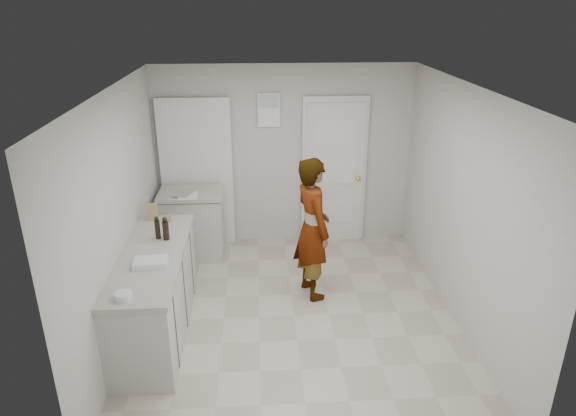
{
  "coord_description": "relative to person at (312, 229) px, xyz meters",
  "views": [
    {
      "loc": [
        -0.37,
        -4.81,
        3.27
      ],
      "look_at": [
        -0.04,
        0.4,
        1.13
      ],
      "focal_mm": 32.0,
      "sensor_mm": 36.0,
      "label": 1
    }
  ],
  "objects": [
    {
      "name": "ground",
      "position": [
        -0.24,
        -0.48,
        -0.84
      ],
      "size": [
        4.0,
        4.0,
        0.0
      ],
      "primitive_type": "plane",
      "color": "#B0A593",
      "rests_on": "ground"
    },
    {
      "name": "spice_jar",
      "position": [
        -1.6,
        0.12,
        0.12
      ],
      "size": [
        0.05,
        0.05,
        0.08
      ],
      "primitive_type": "cylinder",
      "color": "tan",
      "rests_on": "main_counter"
    },
    {
      "name": "oil_cruet_b",
      "position": [
        -1.67,
        -0.33,
        0.2
      ],
      "size": [
        0.06,
        0.06,
        0.25
      ],
      "color": "black",
      "rests_on": "main_counter"
    },
    {
      "name": "cake_mix_box",
      "position": [
        -1.82,
        0.17,
        0.18
      ],
      "size": [
        0.12,
        0.07,
        0.2
      ],
      "primitive_type": "cube",
      "rotation": [
        0.0,
        0.0,
        0.1
      ],
      "color": "#97714B",
      "rests_on": "main_counter"
    },
    {
      "name": "oil_cruet_a",
      "position": [
        -1.58,
        -0.36,
        0.21
      ],
      "size": [
        0.06,
        0.06,
        0.26
      ],
      "color": "black",
      "rests_on": "main_counter"
    },
    {
      "name": "person",
      "position": [
        0.0,
        0.0,
        0.0
      ],
      "size": [
        0.57,
        0.71,
        1.68
      ],
      "primitive_type": "imported",
      "rotation": [
        0.0,
        0.0,
        1.87
      ],
      "color": "silver",
      "rests_on": "ground"
    },
    {
      "name": "main_counter",
      "position": [
        -1.69,
        -0.68,
        -0.41
      ],
      "size": [
        0.64,
        1.96,
        0.93
      ],
      "color": "beige",
      "rests_on": "ground"
    },
    {
      "name": "egg_bowl",
      "position": [
        -1.77,
        -1.5,
        0.11
      ],
      "size": [
        0.14,
        0.14,
        0.06
      ],
      "color": "silver",
      "rests_on": "main_counter"
    },
    {
      "name": "baking_dish",
      "position": [
        -1.65,
        -0.91,
        0.11
      ],
      "size": [
        0.32,
        0.24,
        0.05
      ],
      "rotation": [
        0.0,
        0.0,
        0.06
      ],
      "color": "silver",
      "rests_on": "main_counter"
    },
    {
      "name": "side_counter",
      "position": [
        -1.49,
        1.07,
        -0.41
      ],
      "size": [
        0.84,
        0.61,
        0.93
      ],
      "color": "beige",
      "rests_on": "ground"
    },
    {
      "name": "room_shell",
      "position": [
        -0.42,
        1.47,
        0.18
      ],
      "size": [
        4.0,
        4.0,
        4.0
      ],
      "color": "#AFAEA6",
      "rests_on": "ground"
    },
    {
      "name": "papers",
      "position": [
        -1.51,
        0.92,
        0.09
      ],
      "size": [
        0.26,
        0.32,
        0.01
      ],
      "primitive_type": "cube",
      "rotation": [
        0.0,
        0.0,
        0.04
      ],
      "color": "white",
      "rests_on": "side_counter"
    }
  ]
}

